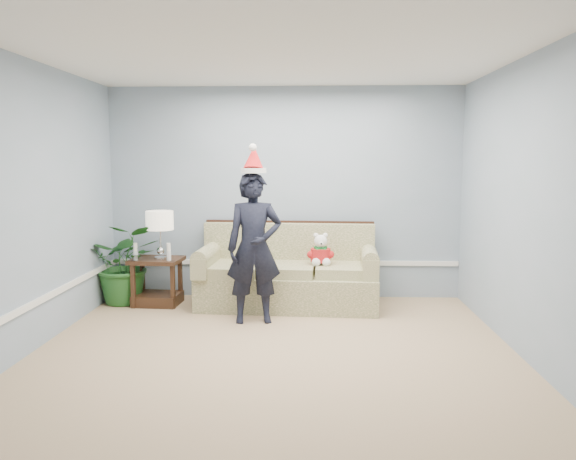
% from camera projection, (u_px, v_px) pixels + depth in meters
% --- Properties ---
extents(room_shell, '(4.54, 5.04, 2.74)m').
position_uv_depth(room_shell, '(271.00, 211.00, 4.72)').
color(room_shell, tan).
rests_on(room_shell, ground).
extents(wainscot_trim, '(4.49, 4.99, 0.06)m').
position_uv_depth(wainscot_trim, '(170.00, 284.00, 6.05)').
color(wainscot_trim, white).
rests_on(wainscot_trim, room_shell).
extents(sofa, '(2.20, 1.04, 1.01)m').
position_uv_depth(sofa, '(288.00, 276.00, 6.88)').
color(sofa, '#50612E').
rests_on(sofa, room_shell).
extents(side_table, '(0.63, 0.55, 0.58)m').
position_uv_depth(side_table, '(157.00, 286.00, 6.92)').
color(side_table, '#3C2315').
rests_on(side_table, room_shell).
extents(table_lamp, '(0.33, 0.33, 0.59)m').
position_uv_depth(table_lamp, '(160.00, 223.00, 6.76)').
color(table_lamp, silver).
rests_on(table_lamp, side_table).
extents(candle_pair, '(0.46, 0.05, 0.21)m').
position_uv_depth(candle_pair, '(152.00, 252.00, 6.72)').
color(candle_pair, silver).
rests_on(candle_pair, side_table).
extents(houseplant, '(0.96, 0.84, 1.01)m').
position_uv_depth(houseplant, '(126.00, 263.00, 6.96)').
color(houseplant, '#1E551F').
rests_on(houseplant, room_shell).
extents(man, '(0.66, 0.48, 1.65)m').
position_uv_depth(man, '(254.00, 248.00, 6.11)').
color(man, black).
rests_on(man, room_shell).
extents(santa_hat, '(0.28, 0.31, 0.32)m').
position_uv_depth(santa_hat, '(254.00, 160.00, 6.01)').
color(santa_hat, white).
rests_on(santa_hat, man).
extents(teddy_bear, '(0.25, 0.28, 0.39)m').
position_uv_depth(teddy_bear, '(321.00, 253.00, 6.71)').
color(teddy_bear, white).
rests_on(teddy_bear, sofa).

